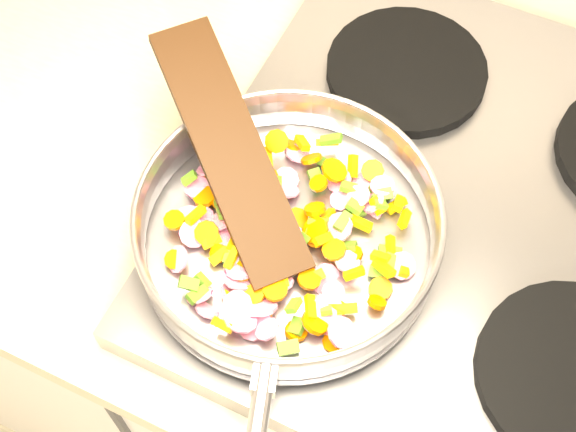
% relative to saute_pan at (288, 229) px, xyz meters
% --- Properties ---
extents(cooktop, '(0.60, 0.60, 0.04)m').
position_rel_saute_pan_xyz_m(cooktop, '(0.16, 0.14, -0.07)').
color(cooktop, '#939399').
rests_on(cooktop, counter_top).
extents(grate_fl, '(0.19, 0.19, 0.02)m').
position_rel_saute_pan_xyz_m(grate_fl, '(0.02, -0.00, -0.04)').
color(grate_fl, black).
rests_on(grate_fl, cooktop).
extents(grate_fr, '(0.19, 0.19, 0.02)m').
position_rel_saute_pan_xyz_m(grate_fr, '(0.30, -0.00, -0.04)').
color(grate_fr, black).
rests_on(grate_fr, cooktop).
extents(grate_bl, '(0.19, 0.19, 0.02)m').
position_rel_saute_pan_xyz_m(grate_bl, '(0.02, 0.28, -0.04)').
color(grate_bl, black).
rests_on(grate_bl, cooktop).
extents(saute_pan, '(0.35, 0.50, 0.06)m').
position_rel_saute_pan_xyz_m(saute_pan, '(0.00, 0.00, 0.00)').
color(saute_pan, '#9E9EA5').
rests_on(saute_pan, grate_fl).
extents(vegetable_heap, '(0.26, 0.25, 0.05)m').
position_rel_saute_pan_xyz_m(vegetable_heap, '(-0.00, -0.00, -0.01)').
color(vegetable_heap, '#DD6600').
rests_on(vegetable_heap, saute_pan).
extents(wooden_spatula, '(0.25, 0.23, 0.09)m').
position_rel_saute_pan_xyz_m(wooden_spatula, '(-0.08, 0.04, 0.03)').
color(wooden_spatula, black).
rests_on(wooden_spatula, saute_pan).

